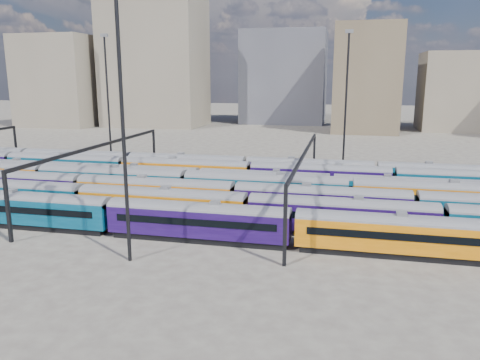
% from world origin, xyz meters
% --- Properties ---
extents(ground, '(500.00, 500.00, 0.00)m').
position_xyz_m(ground, '(0.00, 0.00, 0.00)').
color(ground, '#48433D').
rests_on(ground, ground).
extents(rake_0, '(145.31, 3.04, 5.11)m').
position_xyz_m(rake_0, '(20.68, -15.00, 2.68)').
color(rake_0, black).
rests_on(rake_0, ground).
extents(rake_1, '(106.52, 3.12, 5.26)m').
position_xyz_m(rake_1, '(-6.33, -10.00, 2.76)').
color(rake_1, black).
rests_on(rake_1, ground).
extents(rake_2, '(131.01, 3.19, 5.39)m').
position_xyz_m(rake_2, '(-20.32, -5.00, 2.83)').
color(rake_2, black).
rests_on(rake_2, ground).
extents(rake_3, '(159.92, 3.34, 5.64)m').
position_xyz_m(rake_3, '(-18.22, 0.00, 2.96)').
color(rake_3, black).
rests_on(rake_3, ground).
extents(rake_4, '(118.71, 2.90, 4.87)m').
position_xyz_m(rake_4, '(13.56, 5.00, 2.56)').
color(rake_4, black).
rests_on(rake_4, ground).
extents(rake_5, '(152.63, 3.19, 5.38)m').
position_xyz_m(rake_5, '(-10.33, 10.00, 2.82)').
color(rake_5, black).
rests_on(rake_5, ground).
extents(rake_6, '(148.95, 3.11, 5.24)m').
position_xyz_m(rake_6, '(-11.84, 15.00, 2.75)').
color(rake_6, black).
rests_on(rake_6, ground).
extents(gantry_1, '(0.35, 40.35, 8.03)m').
position_xyz_m(gantry_1, '(-20.00, 0.00, 6.79)').
color(gantry_1, black).
rests_on(gantry_1, ground).
extents(gantry_2, '(0.35, 40.35, 8.03)m').
position_xyz_m(gantry_2, '(10.00, 0.00, 6.79)').
color(gantry_2, black).
rests_on(gantry_2, ground).
extents(mast_1, '(1.40, 0.50, 25.60)m').
position_xyz_m(mast_1, '(-30.00, 22.00, 13.97)').
color(mast_1, black).
rests_on(mast_1, ground).
extents(mast_2, '(1.40, 0.50, 25.60)m').
position_xyz_m(mast_2, '(-5.00, -22.00, 13.97)').
color(mast_2, black).
rests_on(mast_2, ground).
extents(mast_3, '(1.40, 0.50, 25.60)m').
position_xyz_m(mast_3, '(15.00, 24.00, 13.97)').
color(mast_3, black).
rests_on(mast_3, ground).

